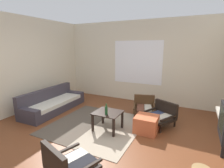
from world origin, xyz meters
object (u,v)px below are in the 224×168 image
(armchair_corner, at_px, (161,115))
(couch, at_px, (53,104))
(ottoman_orange, at_px, (146,124))
(coffee_table, at_px, (108,116))
(armchair_striped_foreground, at_px, (67,164))
(armchair_by_window, at_px, (144,107))
(glass_bottle, at_px, (106,110))

(armchair_corner, bearing_deg, couch, -171.77)
(couch, bearing_deg, armchair_corner, 8.23)
(couch, xyz_separation_m, ottoman_orange, (2.84, -0.07, -0.02))
(coffee_table, height_order, armchair_striped_foreground, armchair_striped_foreground)
(couch, bearing_deg, armchair_striped_foreground, -41.08)
(armchair_striped_foreground, bearing_deg, coffee_table, 97.02)
(armchair_striped_foreground, bearing_deg, couch, 138.92)
(armchair_by_window, relative_size, glass_bottle, 3.14)
(armchair_by_window, height_order, glass_bottle, glass_bottle)
(coffee_table, height_order, glass_bottle, glass_bottle)
(armchair_by_window, relative_size, armchair_striped_foreground, 0.99)
(ottoman_orange, bearing_deg, glass_bottle, -150.05)
(armchair_striped_foreground, distance_m, ottoman_orange, 1.97)
(armchair_striped_foreground, bearing_deg, glass_bottle, 96.23)
(couch, bearing_deg, glass_bottle, -13.84)
(armchair_striped_foreground, bearing_deg, armchair_by_window, 84.44)
(armchair_by_window, bearing_deg, glass_bottle, -107.03)
(armchair_by_window, distance_m, glass_bottle, 1.51)
(couch, distance_m, coffee_table, 2.08)
(couch, height_order, armchair_corner, couch)
(armchair_striped_foreground, bearing_deg, ottoman_orange, 72.01)
(couch, distance_m, ottoman_orange, 2.84)
(armchair_by_window, distance_m, ottoman_orange, 1.03)
(couch, distance_m, glass_bottle, 2.16)
(coffee_table, relative_size, armchair_corner, 0.71)
(couch, xyz_separation_m, armchair_corner, (3.04, 0.44, 0.05))
(coffee_table, xyz_separation_m, glass_bottle, (0.04, -0.14, 0.18))
(armchair_by_window, height_order, armchair_striped_foreground, armchair_striped_foreground)
(armchair_corner, relative_size, ottoman_orange, 1.75)
(armchair_striped_foreground, xyz_separation_m, glass_bottle, (-0.16, 1.43, 0.28))
(glass_bottle, bearing_deg, couch, 166.16)
(couch, relative_size, ottoman_orange, 4.33)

